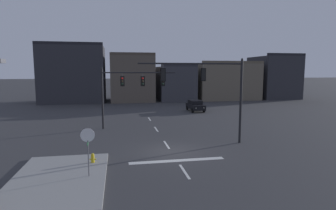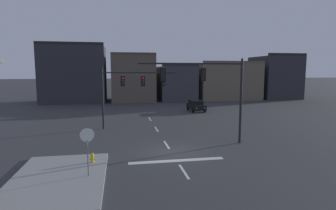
{
  "view_description": "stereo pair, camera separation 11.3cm",
  "coord_description": "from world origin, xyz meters",
  "px_view_note": "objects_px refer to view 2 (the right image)",
  "views": [
    {
      "loc": [
        -3.78,
        -19.1,
        5.91
      ],
      "look_at": [
        0.25,
        2.73,
        3.14
      ],
      "focal_mm": 29.19,
      "sensor_mm": 36.0,
      "label": 1
    },
    {
      "loc": [
        -3.67,
        -19.12,
        5.91
      ],
      "look_at": [
        0.25,
        2.73,
        3.14
      ],
      "focal_mm": 29.19,
      "sensor_mm": 36.0,
      "label": 2
    }
  ],
  "objects_px": {
    "signal_mast_far_side": "(127,86)",
    "stop_sign": "(87,141)",
    "fire_hydrant": "(92,160)",
    "signal_mast_near_side": "(212,85)",
    "car_lot_nearside": "(196,105)"
  },
  "relations": [
    {
      "from": "signal_mast_far_side",
      "to": "stop_sign",
      "type": "relative_size",
      "value": 2.63
    },
    {
      "from": "fire_hydrant",
      "to": "signal_mast_near_side",
      "type": "bearing_deg",
      "value": 20.39
    },
    {
      "from": "signal_mast_far_side",
      "to": "fire_hydrant",
      "type": "bearing_deg",
      "value": -103.57
    },
    {
      "from": "car_lot_nearside",
      "to": "fire_hydrant",
      "type": "xyz_separation_m",
      "value": [
        -12.91,
        -21.37,
        -0.53
      ]
    },
    {
      "from": "stop_sign",
      "to": "car_lot_nearside",
      "type": "relative_size",
      "value": 0.63
    },
    {
      "from": "car_lot_nearside",
      "to": "signal_mast_near_side",
      "type": "bearing_deg",
      "value": -102.16
    },
    {
      "from": "signal_mast_far_side",
      "to": "fire_hydrant",
      "type": "distance_m",
      "value": 11.66
    },
    {
      "from": "signal_mast_far_side",
      "to": "car_lot_nearside",
      "type": "xyz_separation_m",
      "value": [
        10.35,
        10.74,
        -3.51
      ]
    },
    {
      "from": "fire_hydrant",
      "to": "stop_sign",
      "type": "bearing_deg",
      "value": -90.22
    },
    {
      "from": "signal_mast_near_side",
      "to": "signal_mast_far_side",
      "type": "distance_m",
      "value": 9.74
    },
    {
      "from": "signal_mast_far_side",
      "to": "stop_sign",
      "type": "xyz_separation_m",
      "value": [
        -2.57,
        -12.9,
        -2.22
      ]
    },
    {
      "from": "stop_sign",
      "to": "fire_hydrant",
      "type": "height_order",
      "value": "stop_sign"
    },
    {
      "from": "signal_mast_near_side",
      "to": "signal_mast_far_side",
      "type": "height_order",
      "value": "signal_mast_near_side"
    },
    {
      "from": "signal_mast_near_side",
      "to": "stop_sign",
      "type": "distance_m",
      "value": 10.97
    },
    {
      "from": "car_lot_nearside",
      "to": "fire_hydrant",
      "type": "bearing_deg",
      "value": -121.14
    }
  ]
}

